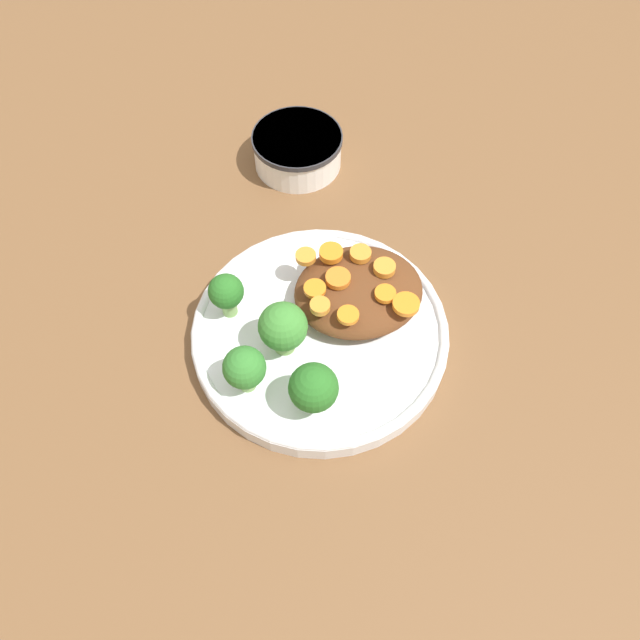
{
  "coord_description": "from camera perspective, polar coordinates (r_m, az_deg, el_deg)",
  "views": [
    {
      "loc": [
        -0.07,
        -0.3,
        0.52
      ],
      "look_at": [
        0.0,
        0.0,
        0.03
      ],
      "focal_mm": 35.0,
      "sensor_mm": 36.0,
      "label": 1
    }
  ],
  "objects": [
    {
      "name": "carrot_slice_6",
      "position": [
        0.56,
        7.87,
        1.44
      ],
      "size": [
        0.02,
        0.02,
        0.01
      ],
      "primitive_type": "cylinder",
      "color": "orange",
      "rests_on": "stew_mound"
    },
    {
      "name": "carrot_slice_4",
      "position": [
        0.57,
        5.85,
        2.78
      ],
      "size": [
        0.02,
        0.02,
        0.0
      ],
      "primitive_type": "cylinder",
      "color": "orange",
      "rests_on": "stew_mound"
    },
    {
      "name": "carrot_slice_2",
      "position": [
        0.59,
        1.02,
        6.15
      ],
      "size": [
        0.02,
        0.02,
        0.01
      ],
      "primitive_type": "cylinder",
      "color": "orange",
      "rests_on": "stew_mound"
    },
    {
      "name": "broccoli_floret_3",
      "position": [
        0.58,
        -8.56,
        2.47
      ],
      "size": [
        0.03,
        0.03,
        0.05
      ],
      "color": "#7FA85B",
      "rests_on": "plate"
    },
    {
      "name": "broccoli_floret_0",
      "position": [
        0.55,
        -3.4,
        -0.71
      ],
      "size": [
        0.04,
        0.04,
        0.06
      ],
      "color": "#759E51",
      "rests_on": "plate"
    },
    {
      "name": "carrot_slice_3",
      "position": [
        0.55,
        2.58,
        0.45
      ],
      "size": [
        0.02,
        0.02,
        0.0
      ],
      "primitive_type": "cylinder",
      "color": "orange",
      "rests_on": "stew_mound"
    },
    {
      "name": "dip_bowl",
      "position": [
        0.74,
        -2.07,
        15.45
      ],
      "size": [
        0.1,
        0.1,
        0.04
      ],
      "color": "white",
      "rests_on": "ground_plane"
    },
    {
      "name": "carrot_slice_8",
      "position": [
        0.59,
        -1.5,
        5.8
      ],
      "size": [
        0.02,
        0.02,
        0.01
      ],
      "primitive_type": "cylinder",
      "color": "orange",
      "rests_on": "stew_mound"
    },
    {
      "name": "carrot_slice_1",
      "position": [
        0.58,
        5.91,
        4.78
      ],
      "size": [
        0.02,
        0.02,
        0.01
      ],
      "primitive_type": "cylinder",
      "color": "orange",
      "rests_on": "stew_mound"
    },
    {
      "name": "ground_plane",
      "position": [
        0.6,
        0.0,
        -1.71
      ],
      "size": [
        4.0,
        4.0,
        0.0
      ],
      "primitive_type": "plane",
      "color": "brown"
    },
    {
      "name": "stew_mound",
      "position": [
        0.59,
        3.54,
        2.64
      ],
      "size": [
        0.12,
        0.11,
        0.03
      ],
      "primitive_type": "ellipsoid",
      "color": "#5B3319",
      "rests_on": "plate"
    },
    {
      "name": "carrot_slice_9",
      "position": [
        0.57,
        -0.68,
        2.84
      ],
      "size": [
        0.02,
        0.02,
        0.0
      ],
      "primitive_type": "cylinder",
      "color": "orange",
      "rests_on": "stew_mound"
    },
    {
      "name": "carrot_slice_0",
      "position": [
        0.57,
        1.66,
        3.84
      ],
      "size": [
        0.02,
        0.02,
        0.01
      ],
      "primitive_type": "cylinder",
      "color": "orange",
      "rests_on": "stew_mound"
    },
    {
      "name": "broccoli_floret_2",
      "position": [
        0.52,
        -0.6,
        -6.27
      ],
      "size": [
        0.04,
        0.04,
        0.06
      ],
      "color": "#759E51",
      "rests_on": "plate"
    },
    {
      "name": "carrot_slice_5",
      "position": [
        0.59,
        3.72,
        6.06
      ],
      "size": [
        0.02,
        0.02,
        0.01
      ],
      "primitive_type": "cylinder",
      "color": "orange",
      "rests_on": "stew_mound"
    },
    {
      "name": "plate",
      "position": [
        0.59,
        0.0,
        -1.1
      ],
      "size": [
        0.24,
        0.24,
        0.02
      ],
      "color": "white",
      "rests_on": "ground_plane"
    },
    {
      "name": "broccoli_floret_1",
      "position": [
        0.53,
        -6.91,
        -4.43
      ],
      "size": [
        0.04,
        0.04,
        0.05
      ],
      "color": "#7FA85B",
      "rests_on": "plate"
    },
    {
      "name": "carrot_slice_7",
      "position": [
        0.55,
        0.07,
        0.87
      ],
      "size": [
        0.02,
        0.02,
        0.01
      ],
      "primitive_type": "cylinder",
      "color": "orange",
      "rests_on": "stew_mound"
    }
  ]
}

